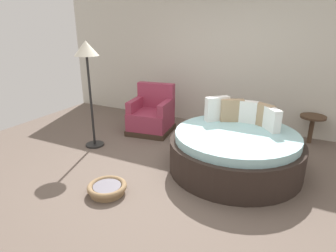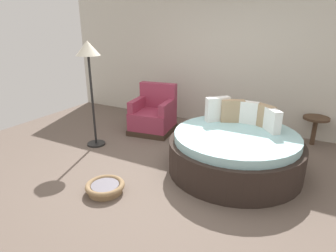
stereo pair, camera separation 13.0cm
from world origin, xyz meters
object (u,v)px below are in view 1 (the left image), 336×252
object	(u,v)px
round_daybed	(235,150)
floor_lamp	(87,59)
red_armchair	(152,116)
side_table	(313,121)
pet_basket	(107,188)

from	to	relation	value
round_daybed	floor_lamp	xyz separation A→B (m)	(-2.47, -0.26, 1.23)
red_armchair	side_table	distance (m)	2.99
red_armchair	floor_lamp	size ratio (longest dim) A/B	0.52
floor_lamp	round_daybed	bearing A→B (deg)	6.03
red_armchair	side_table	world-z (taller)	red_armchair
floor_lamp	pet_basket	bearing A→B (deg)	-44.09
pet_basket	floor_lamp	world-z (taller)	floor_lamp
pet_basket	side_table	distance (m)	3.79
side_table	floor_lamp	bearing A→B (deg)	-151.27
side_table	floor_lamp	xyz separation A→B (m)	(-3.44, -1.88, 1.11)
red_armchair	floor_lamp	distance (m)	1.72
round_daybed	pet_basket	xyz separation A→B (m)	(-1.29, -1.40, -0.23)
round_daybed	side_table	world-z (taller)	round_daybed
round_daybed	side_table	size ratio (longest dim) A/B	3.72
side_table	floor_lamp	world-z (taller)	floor_lamp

